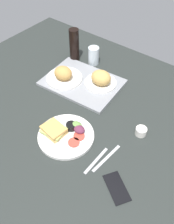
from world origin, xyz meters
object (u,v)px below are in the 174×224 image
Objects in this scene: cell_phone at (117,187)px; plate_with_salad at (65,133)px; espresso_cup at (141,131)px; fork at (96,160)px; bread_plate_near at (64,75)px; soda_bottle at (74,45)px; serving_tray at (82,82)px; knife at (106,158)px; drinking_glass at (94,56)px; bread_plate_far at (101,79)px.

plate_with_salad is at bearing -160.05° from cell_phone.
espresso_cup is 0.33× the size of fork.
bread_plate_near is 42.61cm from plate_with_salad.
soda_bottle is at bearing 114.41° from bread_plate_near.
serving_tray is at bearing 45.29° from fork.
knife is (3.00, 4.00, 0.00)cm from fork.
cell_phone is at bearing -46.79° from drinking_glass.
serving_tray is 55.18cm from knife.
plate_with_salad is (28.79, -31.27, -3.10)cm from bread_plate_near.
drinking_glass is (-26.25, 57.87, 4.16)cm from plate_with_salad.
serving_tray is 8.04× the size of espresso_cup.
fork is (39.54, -39.15, -0.55)cm from serving_tray.
fork is at bearing -44.71° from serving_tray.
serving_tray is 2.37× the size of bread_plate_far.
bread_plate_near is 1.16× the size of knife.
knife is at bearing -102.95° from espresso_cup.
drinking_glass is 0.69× the size of fork.
bread_plate_far is (20.43, 9.97, 0.69)cm from bread_plate_near.
bread_plate_near is 1.53× the size of cell_phone.
fork is (49.45, -33.68, -4.59)cm from bread_plate_near.
drinking_glass is 76.60cm from fork.
drinking_glass is at bearing 165.61° from cell_phone.
fork is (-8.15, -26.38, -1.75)cm from espresso_cup.
espresso_cup reaches higher than fork.
espresso_cup is at bearing -7.23° from bread_plate_near.
cell_phone is (64.25, -39.10, -4.44)cm from bread_plate_near.
soda_bottle is at bearing 156.30° from espresso_cup.
soda_bottle is (-20.10, 16.99, 10.17)cm from serving_tray.
drinking_glass is at bearing 46.47° from knife.
serving_tray reaches higher than fork.
espresso_cup is at bearing -24.92° from bread_plate_far.
cell_phone is at bearing -31.32° from bread_plate_near.
serving_tray is at bearing 117.20° from plate_with_salad.
espresso_cup is at bearing -14.99° from serving_tray.
bread_plate_far is at bearing -42.91° from drinking_glass.
knife is 1.32× the size of cell_phone.
espresso_cup is at bearing -23.70° from soda_bottle.
bread_plate_far is 42.25cm from plate_with_salad.
bread_plate_far is 24.44cm from drinking_glass.
espresso_cup is at bearing -8.05° from knife.
cell_phone is (54.34, -44.56, -0.40)cm from serving_tray.
bread_plate_near is 75.34cm from cell_phone.
bread_plate_far is 65.99cm from cell_phone.
plate_with_salad is at bearing -140.25° from espresso_cup.
cell_phone is at bearing -48.23° from bread_plate_far.
soda_bottle is 74.57cm from espresso_cup.
cell_phone is at bearing -12.46° from plate_with_salad.
espresso_cup is at bearing 39.75° from plate_with_salad.
bread_plate_far reaches higher than cell_phone.
bread_plate_near reaches higher than serving_tray.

